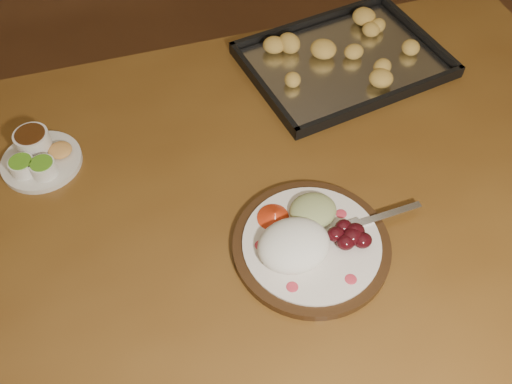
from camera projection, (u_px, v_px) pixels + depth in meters
name	position (u px, v px, depth m)	size (l,w,h in m)	color
ground	(202.00, 356.00, 1.62)	(4.00, 4.00, 0.00)	brown
dining_table	(252.00, 224.00, 1.11)	(1.57, 1.02, 0.75)	brown
dinner_plate	(308.00, 241.00, 0.94)	(0.34, 0.26, 0.06)	black
condiment_saucer	(38.00, 156.00, 1.06)	(0.15, 0.15, 0.05)	beige
baking_tray	(344.00, 60.00, 1.24)	(0.44, 0.34, 0.04)	black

